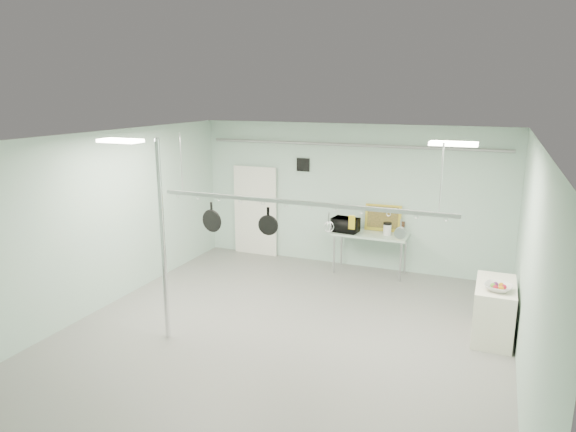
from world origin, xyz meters
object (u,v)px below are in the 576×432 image
at_px(chrome_pole, 163,242).
at_px(coffee_canister, 387,230).
at_px(microwave, 346,225).
at_px(side_cabinet, 494,311).
at_px(fruit_bowl, 498,287).
at_px(skillet_mid, 268,220).
at_px(skillet_left, 212,217).
at_px(pot_rack, 298,201).
at_px(skillet_right, 268,221).
at_px(prep_table, 370,236).

relative_size(chrome_pole, coffee_canister, 14.04).
height_order(chrome_pole, microwave, chrome_pole).
xyz_separation_m(side_cabinet, fruit_bowl, (0.02, -0.28, 0.50)).
xyz_separation_m(chrome_pole, skillet_mid, (1.39, 0.90, 0.28)).
bearing_deg(skillet_left, pot_rack, 7.81).
distance_m(fruit_bowl, skillet_left, 4.68).
height_order(coffee_canister, fruit_bowl, coffee_canister).
bearing_deg(chrome_pole, fruit_bowl, 19.45).
relative_size(side_cabinet, skillet_mid, 2.90).
height_order(chrome_pole, skillet_right, chrome_pole).
bearing_deg(coffee_canister, skillet_right, -110.99).
bearing_deg(chrome_pole, skillet_mid, 32.95).
bearing_deg(side_cabinet, microwave, 145.63).
relative_size(coffee_canister, skillet_mid, 0.55).
relative_size(pot_rack, fruit_bowl, 11.74).
relative_size(side_cabinet, fruit_bowl, 2.93).
bearing_deg(skillet_left, skillet_right, 7.81).
xyz_separation_m(chrome_pole, side_cabinet, (4.85, 2.00, -1.15)).
relative_size(prep_table, coffee_canister, 7.02).
height_order(skillet_left, skillet_right, same).
bearing_deg(skillet_mid, chrome_pole, -152.60).
bearing_deg(pot_rack, coffee_canister, 77.14).
height_order(side_cabinet, pot_rack, pot_rack).
height_order(pot_rack, skillet_mid, pot_rack).
distance_m(side_cabinet, microwave, 3.78).
bearing_deg(skillet_mid, side_cabinet, 12.08).
height_order(fruit_bowl, skillet_right, skillet_right).
height_order(fruit_bowl, skillet_left, skillet_left).
bearing_deg(skillet_mid, microwave, 77.72).
xyz_separation_m(coffee_canister, skillet_mid, (-1.27, -3.31, 0.86)).
bearing_deg(skillet_right, side_cabinet, 11.58).
xyz_separation_m(prep_table, side_cabinet, (2.55, -2.20, -0.38)).
bearing_deg(prep_table, chrome_pole, -118.71).
relative_size(microwave, skillet_right, 1.27).
bearing_deg(skillet_right, coffee_canister, 62.98).
bearing_deg(pot_rack, fruit_bowl, 15.44).
bearing_deg(fruit_bowl, skillet_right, -166.75).
bearing_deg(pot_rack, skillet_left, 180.00).
xyz_separation_m(chrome_pole, skillet_right, (1.39, 0.90, 0.27)).
relative_size(chrome_pole, microwave, 5.73).
distance_m(chrome_pole, skillet_left, 0.99).
bearing_deg(microwave, side_cabinet, 152.55).
relative_size(chrome_pole, skillet_left, 6.15).
distance_m(side_cabinet, skillet_left, 4.83).
xyz_separation_m(prep_table, skillet_mid, (-0.91, -3.30, 1.05)).
relative_size(chrome_pole, skillet_mid, 7.73).
bearing_deg(skillet_right, fruit_bowl, 7.22).
bearing_deg(pot_rack, prep_table, 83.09).
bearing_deg(microwave, prep_table, -163.35).
distance_m(fruit_bowl, skillet_mid, 3.70).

